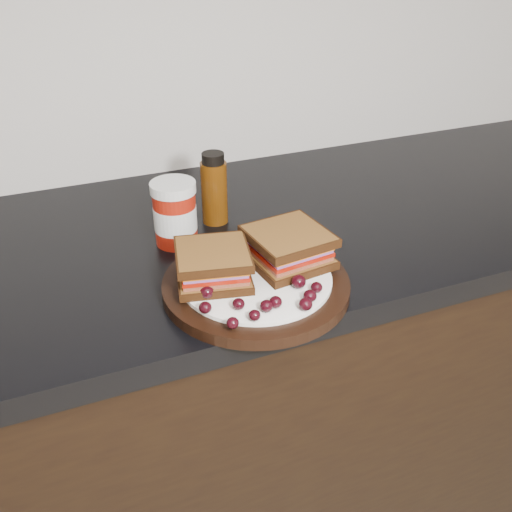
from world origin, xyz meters
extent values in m
cube|color=black|center=(0.00, 1.70, 0.43)|extent=(3.96, 0.58, 0.86)
cube|color=black|center=(0.00, 1.70, 0.88)|extent=(3.98, 0.60, 0.04)
cylinder|color=black|center=(-0.02, 1.50, 0.91)|extent=(0.28, 0.28, 0.02)
ellipsoid|color=black|center=(-0.12, 1.44, 0.93)|extent=(0.02, 0.02, 0.02)
ellipsoid|color=black|center=(-0.07, 1.44, 0.93)|extent=(0.02, 0.02, 0.02)
ellipsoid|color=black|center=(-0.09, 1.40, 0.93)|extent=(0.02, 0.02, 0.02)
ellipsoid|color=black|center=(-0.06, 1.40, 0.93)|extent=(0.02, 0.02, 0.02)
ellipsoid|color=black|center=(-0.04, 1.42, 0.93)|extent=(0.02, 0.02, 0.02)
ellipsoid|color=black|center=(-0.03, 1.42, 0.93)|extent=(0.02, 0.02, 0.02)
ellipsoid|color=black|center=(0.01, 1.40, 0.93)|extent=(0.02, 0.02, 0.02)
ellipsoid|color=black|center=(0.02, 1.41, 0.93)|extent=(0.02, 0.02, 0.02)
ellipsoid|color=black|center=(0.04, 1.43, 0.93)|extent=(0.02, 0.02, 0.02)
ellipsoid|color=black|center=(0.02, 1.45, 0.93)|extent=(0.02, 0.02, 0.02)
ellipsoid|color=black|center=(0.06, 1.48, 0.93)|extent=(0.02, 0.02, 0.02)
ellipsoid|color=black|center=(0.06, 1.49, 0.93)|extent=(0.02, 0.02, 0.02)
ellipsoid|color=black|center=(0.06, 1.51, 0.93)|extent=(0.02, 0.02, 0.02)
ellipsoid|color=black|center=(0.05, 1.55, 0.93)|extent=(0.02, 0.02, 0.02)
ellipsoid|color=black|center=(-0.07, 1.56, 0.93)|extent=(0.02, 0.02, 0.01)
ellipsoid|color=black|center=(-0.06, 1.52, 0.93)|extent=(0.02, 0.02, 0.02)
ellipsoid|color=black|center=(-0.09, 1.52, 0.93)|extent=(0.02, 0.02, 0.02)
ellipsoid|color=black|center=(-0.09, 1.50, 0.93)|extent=(0.02, 0.02, 0.02)
ellipsoid|color=black|center=(-0.10, 1.48, 0.93)|extent=(0.02, 0.02, 0.02)
ellipsoid|color=black|center=(-0.08, 1.55, 0.93)|extent=(0.02, 0.02, 0.02)
ellipsoid|color=black|center=(-0.07, 1.52, 0.93)|extent=(0.02, 0.02, 0.01)
ellipsoid|color=black|center=(-0.09, 1.51, 0.93)|extent=(0.02, 0.02, 0.02)
cylinder|color=#98180B|center=(-0.09, 1.69, 0.96)|extent=(0.10, 0.10, 0.11)
cylinder|color=#4D2707|center=(-0.01, 1.74, 0.97)|extent=(0.05, 0.05, 0.13)
camera|label=1|loc=(-0.29, 0.84, 1.39)|focal=40.00mm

